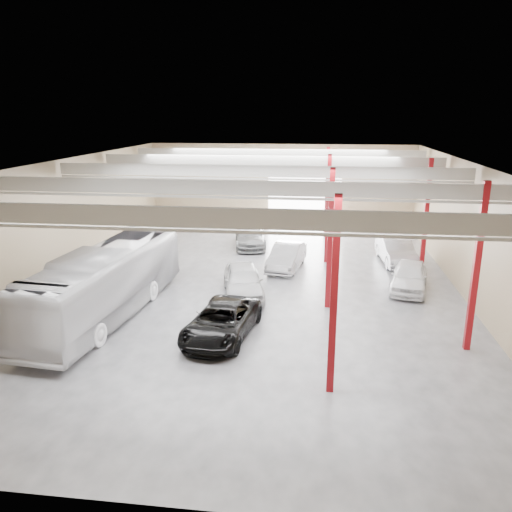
% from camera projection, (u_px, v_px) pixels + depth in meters
% --- Properties ---
extents(depot_shell, '(22.12, 32.12, 7.06)m').
position_uv_depth(depot_shell, '(261.00, 200.00, 26.71)').
color(depot_shell, '#4E4E54').
rests_on(depot_shell, ground).
extents(coach_bus, '(3.85, 12.26, 3.36)m').
position_uv_depth(coach_bus, '(106.00, 282.00, 23.77)').
color(coach_bus, silver).
rests_on(coach_bus, ground).
extents(black_sedan, '(3.18, 5.62, 1.48)m').
position_uv_depth(black_sedan, '(222.00, 321.00, 21.65)').
color(black_sedan, black).
rests_on(black_sedan, ground).
extents(car_row_a, '(3.06, 5.30, 1.70)m').
position_uv_depth(car_row_a, '(243.00, 281.00, 26.56)').
color(car_row_a, silver).
rests_on(car_row_a, ground).
extents(car_row_b, '(2.42, 4.99, 1.58)m').
position_uv_depth(car_row_b, '(287.00, 256.00, 31.30)').
color(car_row_b, '#B3B3B8').
rests_on(car_row_b, ground).
extents(car_row_c, '(3.03, 5.61, 1.55)m').
position_uv_depth(car_row_c, '(250.00, 236.00, 36.62)').
color(car_row_c, slate).
rests_on(car_row_c, ground).
extents(car_right_near, '(2.28, 5.32, 1.70)m').
position_uv_depth(car_right_near, '(396.00, 250.00, 32.42)').
color(car_right_near, '#9E9DA2').
rests_on(car_right_near, ground).
extents(car_right_far, '(2.81, 4.90, 1.57)m').
position_uv_depth(car_right_far, '(409.00, 276.00, 27.48)').
color(car_right_far, white).
rests_on(car_right_far, ground).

